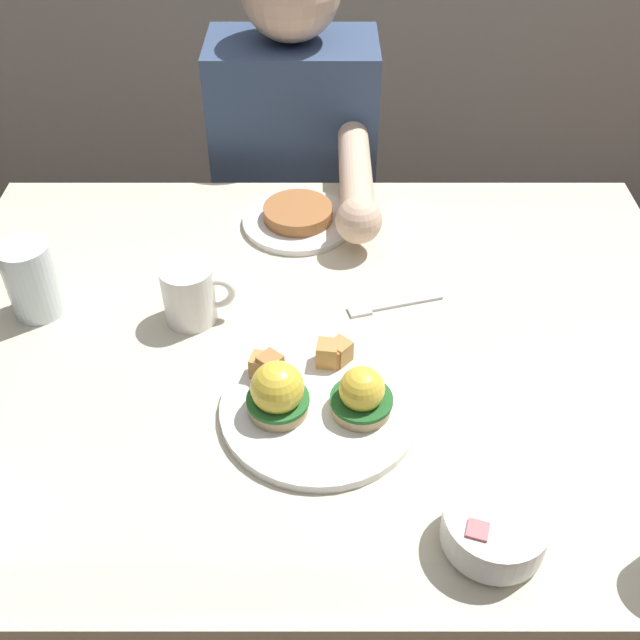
{
  "coord_description": "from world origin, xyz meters",
  "views": [
    {
      "loc": [
        0.01,
        -0.83,
        1.51
      ],
      "look_at": [
        0.0,
        0.0,
        0.78
      ],
      "focal_mm": 42.24,
      "sensor_mm": 36.0,
      "label": 1
    }
  ],
  "objects_px": {
    "water_glass_near": "(36,283)",
    "eggs_benedict_plate": "(318,399)",
    "side_plate": "(301,218)",
    "fork": "(392,306)",
    "dining_table": "(319,389)",
    "coffee_mug": "(193,292)",
    "diner_person": "(299,182)",
    "fruit_bowl": "(496,529)"
  },
  "relations": [
    {
      "from": "fruit_bowl",
      "to": "diner_person",
      "type": "distance_m",
      "value": 0.98
    },
    {
      "from": "fork",
      "to": "side_plate",
      "type": "xyz_separation_m",
      "value": [
        -0.15,
        0.23,
        0.01
      ]
    },
    {
      "from": "eggs_benedict_plate",
      "to": "water_glass_near",
      "type": "relative_size",
      "value": 2.21
    },
    {
      "from": "eggs_benedict_plate",
      "to": "water_glass_near",
      "type": "xyz_separation_m",
      "value": [
        -0.43,
        0.21,
        0.03
      ]
    },
    {
      "from": "fruit_bowl",
      "to": "water_glass_near",
      "type": "relative_size",
      "value": 0.98
    },
    {
      "from": "dining_table",
      "to": "diner_person",
      "type": "distance_m",
      "value": 0.6
    },
    {
      "from": "dining_table",
      "to": "diner_person",
      "type": "height_order",
      "value": "diner_person"
    },
    {
      "from": "eggs_benedict_plate",
      "to": "fork",
      "type": "distance_m",
      "value": 0.25
    },
    {
      "from": "fork",
      "to": "diner_person",
      "type": "distance_m",
      "value": 0.55
    },
    {
      "from": "dining_table",
      "to": "coffee_mug",
      "type": "distance_m",
      "value": 0.25
    },
    {
      "from": "coffee_mug",
      "to": "diner_person",
      "type": "xyz_separation_m",
      "value": [
        0.14,
        0.55,
        -0.14
      ]
    },
    {
      "from": "dining_table",
      "to": "coffee_mug",
      "type": "height_order",
      "value": "coffee_mug"
    },
    {
      "from": "dining_table",
      "to": "diner_person",
      "type": "bearing_deg",
      "value": 94.32
    },
    {
      "from": "dining_table",
      "to": "eggs_benedict_plate",
      "type": "xyz_separation_m",
      "value": [
        0.0,
        -0.14,
        0.13
      ]
    },
    {
      "from": "dining_table",
      "to": "diner_person",
      "type": "relative_size",
      "value": 1.05
    },
    {
      "from": "fork",
      "to": "side_plate",
      "type": "bearing_deg",
      "value": 122.81
    },
    {
      "from": "coffee_mug",
      "to": "water_glass_near",
      "type": "distance_m",
      "value": 0.24
    },
    {
      "from": "eggs_benedict_plate",
      "to": "water_glass_near",
      "type": "distance_m",
      "value": 0.48
    },
    {
      "from": "fruit_bowl",
      "to": "coffee_mug",
      "type": "distance_m",
      "value": 0.56
    },
    {
      "from": "fork",
      "to": "water_glass_near",
      "type": "distance_m",
      "value": 0.55
    },
    {
      "from": "water_glass_near",
      "to": "diner_person",
      "type": "relative_size",
      "value": 0.11
    },
    {
      "from": "coffee_mug",
      "to": "side_plate",
      "type": "relative_size",
      "value": 0.56
    },
    {
      "from": "eggs_benedict_plate",
      "to": "water_glass_near",
      "type": "bearing_deg",
      "value": 153.99
    },
    {
      "from": "fruit_bowl",
      "to": "water_glass_near",
      "type": "distance_m",
      "value": 0.76
    },
    {
      "from": "dining_table",
      "to": "fruit_bowl",
      "type": "distance_m",
      "value": 0.42
    },
    {
      "from": "eggs_benedict_plate",
      "to": "diner_person",
      "type": "height_order",
      "value": "diner_person"
    },
    {
      "from": "eggs_benedict_plate",
      "to": "fruit_bowl",
      "type": "xyz_separation_m",
      "value": [
        0.2,
        -0.2,
        0.0
      ]
    },
    {
      "from": "fork",
      "to": "side_plate",
      "type": "relative_size",
      "value": 0.77
    },
    {
      "from": "fork",
      "to": "diner_person",
      "type": "xyz_separation_m",
      "value": [
        -0.16,
        0.52,
        -0.09
      ]
    },
    {
      "from": "diner_person",
      "to": "fork",
      "type": "bearing_deg",
      "value": -72.95
    },
    {
      "from": "coffee_mug",
      "to": "water_glass_near",
      "type": "bearing_deg",
      "value": 175.88
    },
    {
      "from": "eggs_benedict_plate",
      "to": "side_plate",
      "type": "bearing_deg",
      "value": 94.33
    },
    {
      "from": "fork",
      "to": "water_glass_near",
      "type": "bearing_deg",
      "value": -179.07
    },
    {
      "from": "dining_table",
      "to": "side_plate",
      "type": "height_order",
      "value": "side_plate"
    },
    {
      "from": "side_plate",
      "to": "coffee_mug",
      "type": "bearing_deg",
      "value": -121.34
    },
    {
      "from": "water_glass_near",
      "to": "side_plate",
      "type": "relative_size",
      "value": 0.61
    },
    {
      "from": "dining_table",
      "to": "coffee_mug",
      "type": "relative_size",
      "value": 10.76
    },
    {
      "from": "coffee_mug",
      "to": "fork",
      "type": "bearing_deg",
      "value": 4.93
    },
    {
      "from": "water_glass_near",
      "to": "diner_person",
      "type": "distance_m",
      "value": 0.67
    },
    {
      "from": "dining_table",
      "to": "fork",
      "type": "height_order",
      "value": "fork"
    },
    {
      "from": "water_glass_near",
      "to": "eggs_benedict_plate",
      "type": "bearing_deg",
      "value": -26.01
    },
    {
      "from": "fruit_bowl",
      "to": "diner_person",
      "type": "xyz_separation_m",
      "value": [
        -0.25,
        0.95,
        -0.12
      ]
    }
  ]
}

